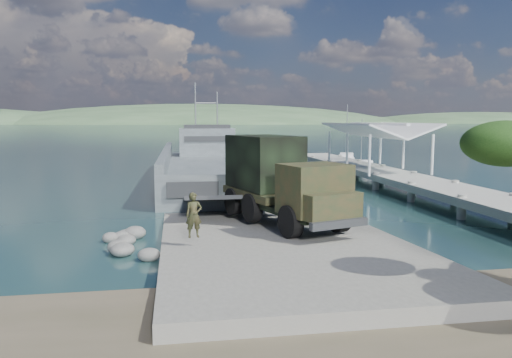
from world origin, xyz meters
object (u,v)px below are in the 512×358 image
object	(u,v)px
military_truck	(279,180)
soldier	(194,225)
pier	(381,166)
sailboat_near	(361,166)
landing_craft	(213,172)
sailboat_far	(346,159)

from	to	relation	value
military_truck	soldier	xyz separation A→B (m)	(-4.39, -4.30, -1.20)
pier	military_truck	size ratio (longest dim) A/B	4.64
pier	sailboat_near	size ratio (longest dim) A/B	7.58
pier	landing_craft	xyz separation A→B (m)	(-13.98, 4.42, -0.76)
pier	sailboat_far	size ratio (longest dim) A/B	5.75
pier	military_truck	xyz separation A→B (m)	(-12.30, -16.05, 1.00)
landing_craft	soldier	distance (m)	24.92
sailboat_near	military_truck	bearing A→B (deg)	-126.95
military_truck	landing_craft	bearing A→B (deg)	77.41
soldier	pier	bearing A→B (deg)	41.78
landing_craft	military_truck	xyz separation A→B (m)	(1.68, -20.47, 1.76)
sailboat_near	sailboat_far	world-z (taller)	sailboat_far
military_truck	sailboat_near	size ratio (longest dim) A/B	1.63
military_truck	soldier	distance (m)	6.26
soldier	sailboat_near	bearing A→B (deg)	50.26
military_truck	pier	bearing A→B (deg)	35.24
landing_craft	military_truck	size ratio (longest dim) A/B	3.65
pier	landing_craft	size ratio (longest dim) A/B	1.27
sailboat_far	pier	bearing A→B (deg)	-83.92
military_truck	sailboat_far	bearing A→B (deg)	48.40
pier	military_truck	world-z (taller)	pier
soldier	landing_craft	bearing A→B (deg)	74.91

